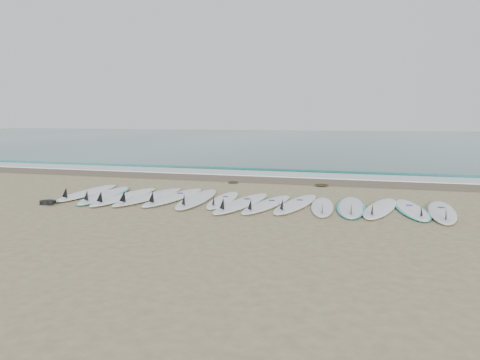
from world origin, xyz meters
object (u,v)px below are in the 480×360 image
(surfboard_0, at_px, (87,192))
(surfboard_14, at_px, (442,212))
(surfboard_7, at_px, (241,203))
(leash_coil, at_px, (48,202))

(surfboard_0, relative_size, surfboard_14, 1.10)
(surfboard_0, bearing_deg, surfboard_14, -4.72)
(surfboard_0, relative_size, surfboard_7, 0.99)
(surfboard_0, height_order, leash_coil, surfboard_0)
(surfboard_0, bearing_deg, leash_coil, -97.35)
(surfboard_7, relative_size, surfboard_14, 1.11)
(surfboard_0, distance_m, leash_coil, 1.38)
(surfboard_0, xyz_separation_m, leash_coil, (-0.07, -1.38, -0.01))
(surfboard_0, distance_m, surfboard_14, 8.38)
(surfboard_14, relative_size, leash_coil, 5.58)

